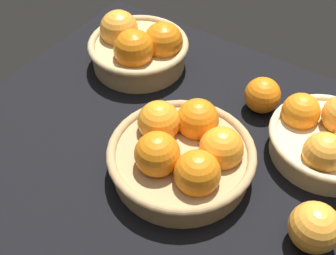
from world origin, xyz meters
TOP-DOWN VIEW (x-y plane):
  - market_tray at (0.00, 0.00)cm, footprint 84.00×72.00cm
  - basket_near_right at (21.44, -17.47)cm, footprint 21.25×21.25cm
  - basket_near_left at (-20.81, -15.08)cm, footprint 20.90×20.90cm
  - basket_center at (-2.02, 1.94)cm, footprint 24.91×24.91cm
  - loose_orange_front_gap at (-6.39, -19.41)cm, footprint 6.99×6.99cm
  - loose_orange_back_gap at (-25.39, 3.09)cm, footprint 7.74×7.74cm

SIDE VIEW (x-z plane):
  - market_tray at x=0.00cm, z-range 0.00..3.00cm
  - loose_orange_front_gap at x=-6.39cm, z-range 3.00..9.99cm
  - loose_orange_back_gap at x=-25.39cm, z-range 3.00..10.74cm
  - basket_near_left at x=-20.81cm, z-range 1.89..12.13cm
  - basket_center at x=-2.02cm, z-range 1.88..12.73cm
  - basket_near_right at x=21.44cm, z-range 2.07..13.12cm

